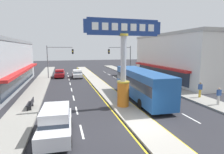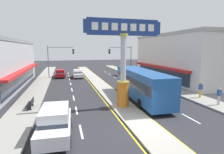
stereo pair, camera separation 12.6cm
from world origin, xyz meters
The scene contains 16 objects.
ground_plane centered at (0.00, 0.00, 0.00)m, with size 160.00×160.00×0.00m, color #28282D.
median_strip centered at (0.00, 18.00, 0.07)m, with size 2.21×52.00×0.14m, color #A39E93.
sidewalk_left centered at (-9.01, 16.00, 0.09)m, with size 2.62×60.00×0.18m, color gray.
sidewalk_right centered at (9.01, 16.00, 0.09)m, with size 2.62×60.00×0.18m, color gray.
lane_markings centered at (0.00, 16.65, 0.00)m, with size 8.95×52.00×0.01m.
district_sign centered at (0.00, 4.53, 4.40)m, with size 7.27×1.18×8.12m.
storefront_right centered at (14.78, 16.03, 4.06)m, with size 9.68×19.39×8.12m.
traffic_light_left_side centered at (-6.34, 24.04, 4.25)m, with size 4.86×0.46×6.20m.
traffic_light_right_side centered at (6.34, 23.46, 4.25)m, with size 4.86×0.46×6.20m.
bus_near_right_lane centered at (2.75, 6.57, 1.87)m, with size 3.05×11.31×3.26m.
sedan_far_right_lane centered at (-6.05, 25.31, 0.79)m, with size 1.98×4.37×1.53m.
sedan_near_left_lane centered at (-2.75, 24.08, 0.79)m, with size 1.91×4.33×1.53m.
suv_mid_left_lane centered at (-6.05, 0.10, 0.98)m, with size 2.15×4.69×1.90m.
street_bench centered at (-8.44, 6.00, 0.65)m, with size 0.48×1.60×0.88m.
pedestrian_near_kerb centered at (9.09, 2.31, 1.14)m, with size 0.41×0.24×1.69m.
pedestrian_far_side centered at (9.29, 5.01, 1.15)m, with size 0.44×0.32×1.71m.
Camera 2 is at (-5.38, -11.30, 5.58)m, focal length 28.77 mm.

